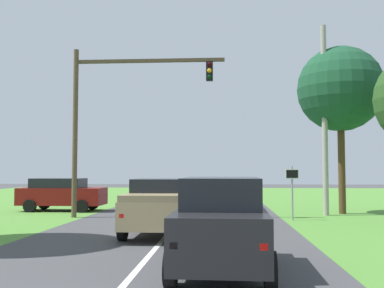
{
  "coord_description": "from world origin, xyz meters",
  "views": [
    {
      "loc": [
        1.92,
        -4.29,
        2.22
      ],
      "look_at": [
        0.55,
        16.16,
        3.41
      ],
      "focal_mm": 42.64,
      "sensor_mm": 36.0,
      "label": 1
    }
  ],
  "objects": [
    {
      "name": "keep_moving_sign",
      "position": [
        5.03,
        16.43,
        1.55
      ],
      "size": [
        0.6,
        0.09,
        2.41
      ],
      "color": "gray",
      "rests_on": "ground_plane"
    },
    {
      "name": "extra_tree_1",
      "position": [
        8.05,
        19.67,
        6.44
      ],
      "size": [
        4.43,
        4.43,
        8.68
      ],
      "color": "#4C351E",
      "rests_on": "ground_plane"
    },
    {
      "name": "traffic_light",
      "position": [
        -3.3,
        16.97,
        5.27
      ],
      "size": [
        7.27,
        0.4,
        8.05
      ],
      "color": "brown",
      "rests_on": "ground_plane"
    },
    {
      "name": "utility_pole_right",
      "position": [
        7.03,
        18.78,
        4.78
      ],
      "size": [
        0.28,
        0.28,
        9.56
      ],
      "primitive_type": "cylinder",
      "color": "#9E998E",
      "rests_on": "ground_plane"
    },
    {
      "name": "red_suv_near",
      "position": [
        1.9,
        5.86,
        1.07
      ],
      "size": [
        2.18,
        4.55,
        2.06
      ],
      "color": "black",
      "rests_on": "ground_plane"
    },
    {
      "name": "crossing_suv_far",
      "position": [
        -6.94,
        20.36,
        0.95
      ],
      "size": [
        4.58,
        2.21,
        1.79
      ],
      "color": "maroon",
      "rests_on": "ground_plane"
    },
    {
      "name": "ground_plane",
      "position": [
        0.0,
        9.26,
        0.0
      ],
      "size": [
        120.0,
        120.0,
        0.0
      ],
      "primitive_type": "plane",
      "color": "#424244"
    },
    {
      "name": "pickup_truck_lead",
      "position": [
        -0.26,
        11.61,
        0.99
      ],
      "size": [
        2.22,
        5.38,
        1.93
      ],
      "color": "tan",
      "rests_on": "ground_plane"
    }
  ]
}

